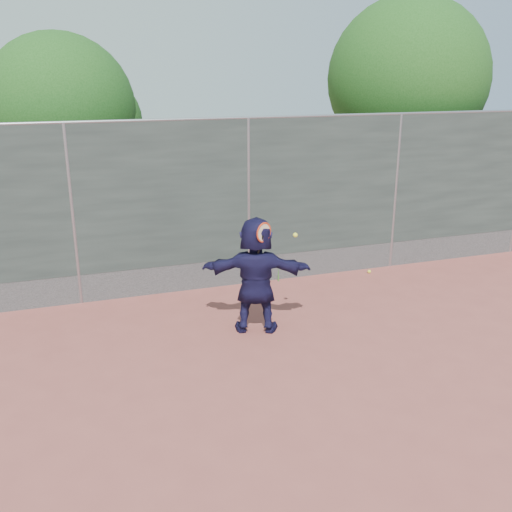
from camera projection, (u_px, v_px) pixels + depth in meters
name	position (u px, v px, depth m)	size (l,w,h in m)	color
ground	(332.00, 372.00, 7.47)	(80.00, 80.00, 0.00)	#9E4C42
player	(256.00, 275.00, 8.43)	(1.64, 0.52, 1.77)	#18163C
ball_ground	(369.00, 271.00, 11.11)	(0.07, 0.07, 0.07)	yellow
fence	(249.00, 199.00, 10.13)	(20.00, 0.06, 3.03)	#38423D
swing_action	(267.00, 234.00, 8.07)	(0.65, 0.17, 0.51)	red
tree_right	(413.00, 83.00, 13.00)	(3.78, 3.60, 5.39)	#382314
tree_left	(69.00, 113.00, 11.59)	(3.15, 3.00, 4.53)	#382314
weed_clump	(266.00, 276.00, 10.56)	(0.68, 0.07, 0.30)	#387226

